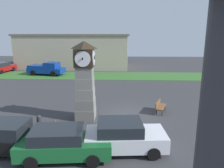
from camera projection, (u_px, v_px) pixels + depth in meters
name	position (u px, v px, depth m)	size (l,w,h in m)	color
ground_plane	(127.00, 114.00, 16.34)	(80.01, 80.01, 0.00)	#38383A
clock_tower	(85.00, 82.00, 14.90)	(1.52, 1.64, 5.41)	gray
bollard_near_tower	(39.00, 122.00, 13.61)	(0.31, 0.31, 0.97)	#333338
bollard_mid_row	(55.00, 127.00, 12.99)	(0.24, 0.24, 0.89)	brown
bollard_far_row	(74.00, 132.00, 12.25)	(0.29, 0.29, 0.96)	#333338
bollard_end_row	(101.00, 135.00, 11.77)	(0.23, 0.23, 1.06)	#333338
car_navy_sedan	(9.00, 137.00, 11.05)	(4.11, 2.15, 1.58)	black
car_near_tower	(63.00, 143.00, 10.48)	(4.57, 2.26, 1.52)	#19602D
car_by_building	(124.00, 136.00, 11.14)	(4.20, 2.32, 1.60)	silver
car_far_lot	(2.00, 67.00, 33.17)	(2.57, 4.40, 1.54)	#A51111
pickup_truck	(46.00, 69.00, 31.03)	(5.39, 2.80, 1.85)	navy
bench	(160.00, 106.00, 16.57)	(1.06, 1.68, 0.90)	brown
warehouse_blue_far	(75.00, 51.00, 38.12)	(19.08, 9.28, 5.70)	#B7A88E
grass_verge_far	(129.00, 76.00, 30.56)	(48.01, 5.72, 0.04)	#386B2D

